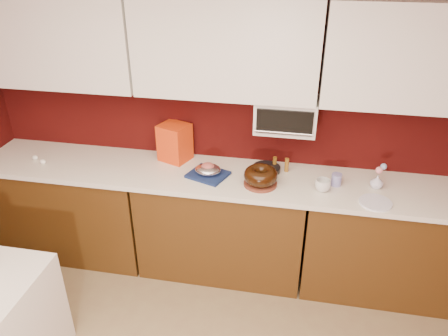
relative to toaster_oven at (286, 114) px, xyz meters
The scene contains 28 objects.
wall_back 0.49m from the toaster_oven, 162.14° to the left, with size 4.00×0.02×2.50m, color #3C0908.
base_cabinet_left 2.02m from the toaster_oven, behind, with size 1.31×0.58×0.86m, color #4B2D0F.
base_cabinet_center 1.06m from the toaster_oven, 159.86° to the right, with size 1.31×0.58×0.86m, color #4B2D0F.
base_cabinet_right 1.30m from the toaster_oven, 10.58° to the right, with size 1.31×0.58×0.86m, color #4B2D0F.
countertop 0.69m from the toaster_oven, 159.86° to the right, with size 4.00×0.62×0.04m, color white.
upper_cabinet_left 1.85m from the toaster_oven, behind, with size 1.31×0.33×0.70m, color white.
upper_cabinet_center 0.65m from the toaster_oven, behind, with size 1.31×0.33×0.70m, color white.
upper_cabinet_right 1.00m from the toaster_oven, ahead, with size 1.31×0.33×0.70m, color white.
toaster_oven is the anchor object (origin of this frame).
toaster_oven_door 0.16m from the toaster_oven, 90.00° to the right, with size 0.40×0.02×0.18m, color black.
toaster_oven_handle 0.19m from the toaster_oven, 90.00° to the right, with size 0.02×0.02×0.42m, color silver.
cake_base 0.55m from the toaster_oven, 119.16° to the right, with size 0.25×0.25×0.02m, color brown.
bundt_cake 0.49m from the toaster_oven, 119.16° to the right, with size 0.25×0.25×0.10m, color black.
navy_towel 0.75m from the toaster_oven, 160.57° to the right, with size 0.28×0.24×0.02m, color navy.
foil_ham_nest 0.72m from the toaster_oven, 160.57° to the right, with size 0.20×0.17×0.07m, color silver.
roasted_ham 0.71m from the toaster_oven, 160.57° to the right, with size 0.10×0.09×0.07m, color #B45852.
pandoro_box 0.94m from the toaster_oven, behind, with size 0.22×0.20×0.31m, color red.
dark_pan 0.47m from the toaster_oven, 164.50° to the right, with size 0.22×0.22×0.04m, color black.
coffee_mug 0.58m from the toaster_oven, 39.18° to the right, with size 0.10×0.10×0.11m, color silver.
blue_jar 0.61m from the toaster_oven, 20.10° to the right, with size 0.08×0.08×0.09m, color #1B1B94.
flower_vase 0.83m from the toaster_oven, 11.01° to the right, with size 0.08×0.08×0.11m, color silver.
flower_pink 0.79m from the toaster_oven, 11.01° to the right, with size 0.05×0.05×0.05m, color pink.
flower_blue 0.80m from the toaster_oven, ahead, with size 0.05×0.05×0.05m, color #87A7D9.
china_plate 0.90m from the toaster_oven, 27.72° to the right, with size 0.23×0.23×0.01m, color white.
amber_bottle 0.43m from the toaster_oven, 154.79° to the left, with size 0.03×0.03×0.10m, color brown.
egg_left 1.99m from the toaster_oven, behind, with size 0.05×0.04×0.04m, color white.
egg_right 2.08m from the toaster_oven, behind, with size 0.05×0.04×0.04m, color white.
amber_bottle_tall 0.42m from the toaster_oven, 15.73° to the right, with size 0.03×0.03×0.11m, color brown.
Camera 1 is at (0.57, -0.96, 2.57)m, focal length 35.00 mm.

